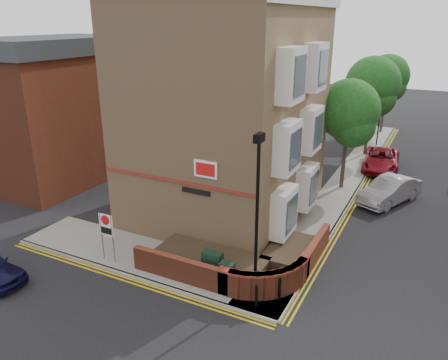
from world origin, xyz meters
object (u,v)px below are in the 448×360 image
lamppost (257,216)px  silver_car_near (389,191)px  utility_cabinet_large (213,265)px  zone_sign (106,229)px

lamppost → silver_car_near: 12.57m
lamppost → utility_cabinet_large: size_ratio=5.25×
utility_cabinet_large → zone_sign: (-4.70, -0.80, 0.92)m
lamppost → zone_sign: 6.85m
lamppost → zone_sign: size_ratio=2.86×
utility_cabinet_large → zone_sign: zone_sign is taller
zone_sign → silver_car_near: 16.02m
lamppost → silver_car_near: (3.34, 11.84, -2.60)m
lamppost → silver_car_near: bearing=74.3°
utility_cabinet_large → silver_car_near: bearing=66.0°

